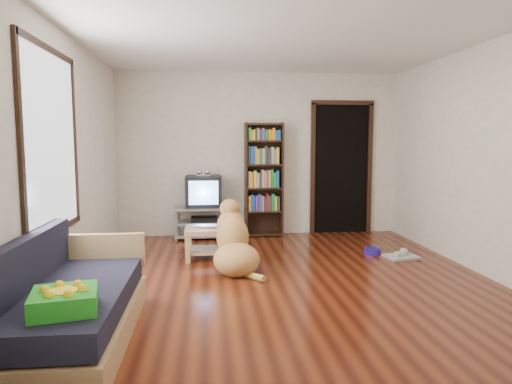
{
  "coord_description": "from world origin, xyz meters",
  "views": [
    {
      "loc": [
        -0.82,
        -4.82,
        1.5
      ],
      "look_at": [
        -0.26,
        0.59,
        0.9
      ],
      "focal_mm": 32.0,
      "sensor_mm": 36.0,
      "label": 1
    }
  ],
  "objects": [
    {
      "name": "ground",
      "position": [
        0.0,
        0.0,
        0.0
      ],
      "size": [
        5.0,
        5.0,
        0.0
      ],
      "primitive_type": "plane",
      "color": "#612510",
      "rests_on": "ground"
    },
    {
      "name": "ceiling",
      "position": [
        0.0,
        0.0,
        2.6
      ],
      "size": [
        5.0,
        5.0,
        0.0
      ],
      "primitive_type": "plane",
      "rotation": [
        3.14,
        0.0,
        0.0
      ],
      "color": "white",
      "rests_on": "ground"
    },
    {
      "name": "wall_back",
      "position": [
        0.0,
        2.5,
        1.3
      ],
      "size": [
        4.5,
        0.0,
        4.5
      ],
      "primitive_type": "plane",
      "rotation": [
        1.57,
        0.0,
        0.0
      ],
      "color": "silver",
      "rests_on": "ground"
    },
    {
      "name": "wall_front",
      "position": [
        0.0,
        -2.5,
        1.3
      ],
      "size": [
        4.5,
        0.0,
        4.5
      ],
      "primitive_type": "plane",
      "rotation": [
        -1.57,
        0.0,
        0.0
      ],
      "color": "silver",
      "rests_on": "ground"
    },
    {
      "name": "wall_left",
      "position": [
        -2.25,
        0.0,
        1.3
      ],
      "size": [
        0.0,
        5.0,
        5.0
      ],
      "primitive_type": "plane",
      "rotation": [
        1.57,
        0.0,
        1.57
      ],
      "color": "silver",
      "rests_on": "ground"
    },
    {
      "name": "wall_right",
      "position": [
        2.25,
        0.0,
        1.3
      ],
      "size": [
        0.0,
        5.0,
        5.0
      ],
      "primitive_type": "plane",
      "rotation": [
        1.57,
        0.0,
        -1.57
      ],
      "color": "silver",
      "rests_on": "ground"
    },
    {
      "name": "green_cushion",
      "position": [
        -1.75,
        -1.89,
        0.49
      ],
      "size": [
        0.47,
        0.47,
        0.13
      ],
      "primitive_type": "cube",
      "rotation": [
        0.0,
        0.0,
        0.21
      ],
      "color": "green",
      "rests_on": "sofa"
    },
    {
      "name": "laptop",
      "position": [
        -0.86,
        0.98,
        0.41
      ],
      "size": [
        0.38,
        0.29,
        0.03
      ],
      "primitive_type": "imported",
      "rotation": [
        0.0,
        0.0,
        -0.24
      ],
      "color": "white",
      "rests_on": "coffee_table"
    },
    {
      "name": "dog_bowl",
      "position": [
        1.36,
        0.99,
        0.04
      ],
      "size": [
        0.22,
        0.22,
        0.08
      ],
      "primitive_type": "cylinder",
      "color": "#291698",
      "rests_on": "ground"
    },
    {
      "name": "grey_rag",
      "position": [
        1.66,
        0.74,
        0.01
      ],
      "size": [
        0.45,
        0.38,
        0.03
      ],
      "primitive_type": "cube",
      "rotation": [
        0.0,
        0.0,
        0.17
      ],
      "color": "#A8A8A8",
      "rests_on": "ground"
    },
    {
      "name": "window",
      "position": [
        -2.23,
        -0.5,
        1.5
      ],
      "size": [
        0.03,
        1.46,
        1.7
      ],
      "color": "white",
      "rests_on": "wall_left"
    },
    {
      "name": "doorway",
      "position": [
        1.35,
        2.48,
        1.12
      ],
      "size": [
        1.03,
        0.05,
        2.19
      ],
      "color": "black",
      "rests_on": "wall_back"
    },
    {
      "name": "tv_stand",
      "position": [
        -0.9,
        2.25,
        0.27
      ],
      "size": [
        0.9,
        0.45,
        0.5
      ],
      "color": "#99999E",
      "rests_on": "ground"
    },
    {
      "name": "crt_tv",
      "position": [
        -0.9,
        2.27,
        0.74
      ],
      "size": [
        0.55,
        0.52,
        0.58
      ],
      "color": "black",
      "rests_on": "tv_stand"
    },
    {
      "name": "bookshelf",
      "position": [
        0.05,
        2.34,
        1.0
      ],
      "size": [
        0.6,
        0.3,
        1.8
      ],
      "color": "black",
      "rests_on": "ground"
    },
    {
      "name": "sofa",
      "position": [
        -1.87,
        -1.38,
        0.26
      ],
      "size": [
        0.8,
        1.8,
        0.8
      ],
      "color": "tan",
      "rests_on": "ground"
    },
    {
      "name": "coffee_table",
      "position": [
        -0.86,
        1.01,
        0.28
      ],
      "size": [
        0.55,
        0.55,
        0.4
      ],
      "color": "tan",
      "rests_on": "ground"
    },
    {
      "name": "dog",
      "position": [
        -0.54,
        0.39,
        0.31
      ],
      "size": [
        0.61,
        0.99,
        0.85
      ],
      "color": "tan",
      "rests_on": "ground"
    }
  ]
}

